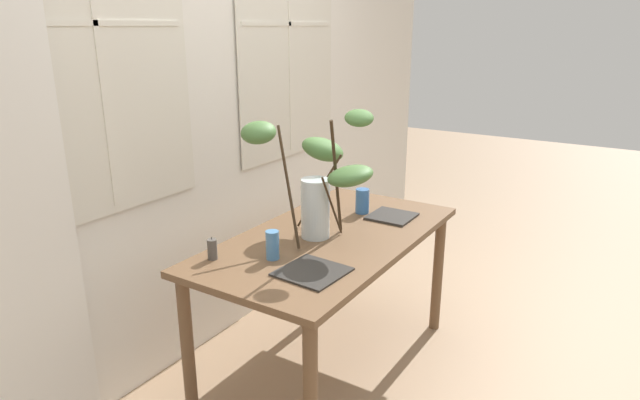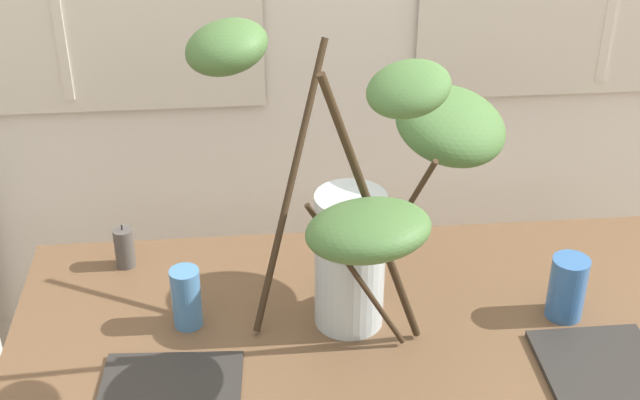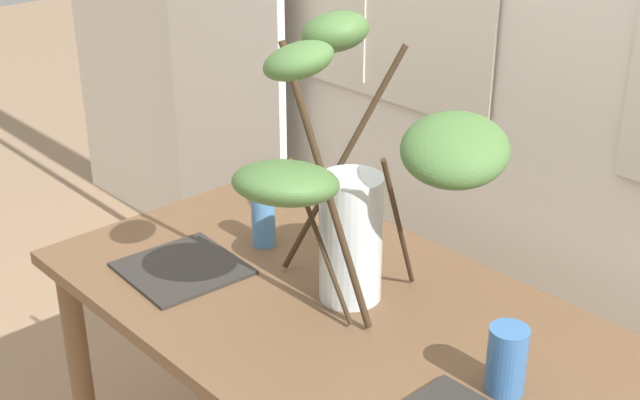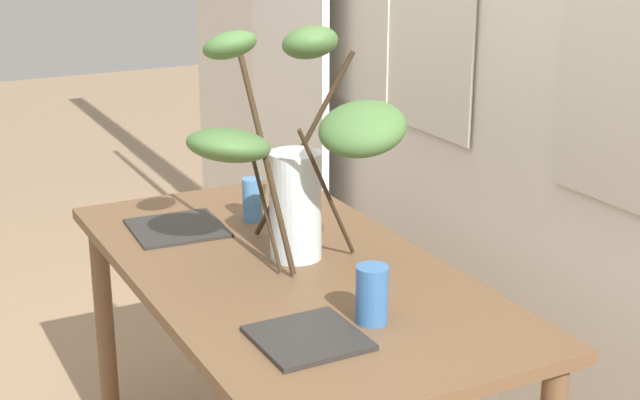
# 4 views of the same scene
# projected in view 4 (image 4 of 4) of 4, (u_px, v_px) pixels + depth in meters

# --- Properties ---
(curtain_sheer_side) EXTENTS (0.64, 0.03, 2.23)m
(curtain_sheer_side) POSITION_uv_depth(u_px,v_px,m) (288.00, 48.00, 3.76)
(curtain_sheer_side) COLOR white
(curtain_sheer_side) RESTS_ON ground
(dining_table) EXTENTS (1.49, 0.79, 0.76)m
(dining_table) POSITION_uv_depth(u_px,v_px,m) (288.00, 300.00, 2.55)
(dining_table) COLOR brown
(dining_table) RESTS_ON ground
(vase_with_branches) EXTENTS (0.69, 0.58, 0.65)m
(vase_with_branches) POSITION_uv_depth(u_px,v_px,m) (298.00, 149.00, 2.46)
(vase_with_branches) COLOR silver
(vase_with_branches) RESTS_ON dining_table
(drinking_glass_blue_left) EXTENTS (0.06, 0.06, 0.13)m
(drinking_glass_blue_left) POSITION_uv_depth(u_px,v_px,m) (252.00, 200.00, 2.85)
(drinking_glass_blue_left) COLOR #4C84BC
(drinking_glass_blue_left) RESTS_ON dining_table
(drinking_glass_blue_right) EXTENTS (0.08, 0.08, 0.14)m
(drinking_glass_blue_right) POSITION_uv_depth(u_px,v_px,m) (372.00, 295.00, 2.18)
(drinking_glass_blue_right) COLOR #386BAD
(drinking_glass_blue_right) RESTS_ON dining_table
(plate_square_left) EXTENTS (0.28, 0.28, 0.01)m
(plate_square_left) POSITION_uv_depth(u_px,v_px,m) (177.00, 228.00, 2.79)
(plate_square_left) COLOR #2D2B28
(plate_square_left) RESTS_ON dining_table
(plate_square_right) EXTENTS (0.23, 0.23, 0.01)m
(plate_square_right) POSITION_uv_depth(u_px,v_px,m) (308.00, 338.00, 2.10)
(plate_square_right) COLOR #2D2B28
(plate_square_right) RESTS_ON dining_table
(pillar_candle) EXTENTS (0.04, 0.04, 0.11)m
(pillar_candle) POSITION_uv_depth(u_px,v_px,m) (298.00, 183.00, 3.08)
(pillar_candle) COLOR #514C47
(pillar_candle) RESTS_ON dining_table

